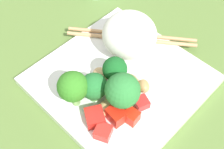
{
  "coord_description": "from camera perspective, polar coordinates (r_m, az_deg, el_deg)",
  "views": [
    {
      "loc": [
        23.04,
        18.32,
        41.45
      ],
      "look_at": [
        1.59,
        -0.46,
        3.52
      ],
      "focal_mm": 46.66,
      "sensor_mm": 36.0,
      "label": 1
    }
  ],
  "objects": [
    {
      "name": "chopstick_pair",
      "position": [
        0.55,
        3.82,
        7.38
      ],
      "size": [
        15.09,
        21.42,
        0.7
      ],
      "rotation": [
        0.0,
        0.0,
        5.3
      ],
      "color": "tan",
      "rests_on": "square_plate"
    },
    {
      "name": "pepper_chunk_0",
      "position": [
        0.44,
        0.83,
        -7.96
      ],
      "size": [
        2.71,
        3.09,
        2.38
      ],
      "primitive_type": "cube",
      "rotation": [
        0.0,
        0.0,
        4.55
      ],
      "color": "red",
      "rests_on": "square_plate"
    },
    {
      "name": "pepper_chunk_2",
      "position": [
        0.44,
        3.82,
        -8.19
      ],
      "size": [
        2.04,
        2.23,
        2.1
      ],
      "primitive_type": "cube",
      "rotation": [
        0.0,
        0.0,
        4.75
      ],
      "color": "red",
      "rests_on": "square_plate"
    },
    {
      "name": "chicken_piece_1",
      "position": [
        0.48,
        3.14,
        -1.37
      ],
      "size": [
        3.09,
        3.72,
        1.89
      ],
      "primitive_type": "ellipsoid",
      "rotation": [
        0.0,
        0.0,
        4.95
      ],
      "color": "tan",
      "rests_on": "square_plate"
    },
    {
      "name": "carrot_slice_0",
      "position": [
        0.47,
        0.23,
        -4.81
      ],
      "size": [
        3.19,
        3.19,
        0.62
      ],
      "primitive_type": "cylinder",
      "rotation": [
        0.0,
        0.0,
        5.84
      ],
      "color": "orange",
      "rests_on": "square_plate"
    },
    {
      "name": "pepper_chunk_1",
      "position": [
        0.46,
        5.76,
        -5.54
      ],
      "size": [
        2.77,
        2.76,
        1.46
      ],
      "primitive_type": "cube",
      "rotation": [
        0.0,
        0.0,
        1.16
      ],
      "color": "red",
      "rests_on": "square_plate"
    },
    {
      "name": "rice_mound",
      "position": [
        0.51,
        3.44,
        7.77
      ],
      "size": [
        12.26,
        12.44,
        8.02
      ],
      "primitive_type": "ellipsoid",
      "rotation": [
        0.0,
        0.0,
        5.14
      ],
      "color": "white",
      "rests_on": "square_plate"
    },
    {
      "name": "square_plate",
      "position": [
        0.5,
        1.59,
        -1.08
      ],
      "size": [
        27.0,
        27.0,
        1.52
      ],
      "primitive_type": "cube",
      "rotation": [
        0.0,
        0.0,
        -0.05
      ],
      "color": "white",
      "rests_on": "ground_plane"
    },
    {
      "name": "carrot_slice_1",
      "position": [
        0.48,
        -3.68,
        -2.36
      ],
      "size": [
        4.26,
        4.26,
        0.47
      ],
      "primitive_type": "cylinder",
      "rotation": [
        0.0,
        0.0,
        5.42
      ],
      "color": "orange",
      "rests_on": "square_plate"
    },
    {
      "name": "ground_plane",
      "position": [
        0.52,
        1.55,
        -2.22
      ],
      "size": [
        110.0,
        110.0,
        2.0
      ],
      "primitive_type": "cube",
      "color": "#5A7837"
    },
    {
      "name": "broccoli_floret_2",
      "position": [
        0.44,
        -7.68,
        -2.43
      ],
      "size": [
        4.83,
        4.83,
        6.52
      ],
      "color": "#80B25C",
      "rests_on": "square_plate"
    },
    {
      "name": "carrot_slice_2",
      "position": [
        0.47,
        4.26,
        -4.07
      ],
      "size": [
        2.49,
        2.49,
        0.61
      ],
      "primitive_type": "cylinder",
      "rotation": [
        0.0,
        0.0,
        3.42
      ],
      "color": "orange",
      "rests_on": "square_plate"
    },
    {
      "name": "pepper_chunk_3",
      "position": [
        0.44,
        -3.39,
        -8.37
      ],
      "size": [
        3.99,
        4.06,
        1.85
      ],
      "primitive_type": "cube",
      "rotation": [
        0.0,
        0.0,
        2.55
      ],
      "color": "red",
      "rests_on": "square_plate"
    },
    {
      "name": "chicken_piece_0",
      "position": [
        0.45,
        -1.3,
        -6.55
      ],
      "size": [
        3.5,
        3.21,
        1.63
      ],
      "primitive_type": "ellipsoid",
      "rotation": [
        0.0,
        0.0,
        3.61
      ],
      "color": "tan",
      "rests_on": "square_plate"
    },
    {
      "name": "broccoli_floret_0",
      "position": [
        0.45,
        -3.59,
        -2.41
      ],
      "size": [
        4.3,
        4.3,
        5.28
      ],
      "color": "#62AA50",
      "rests_on": "square_plate"
    },
    {
      "name": "chicken_piece_3",
      "position": [
        0.49,
        -2.39,
        -0.01
      ],
      "size": [
        3.71,
        3.8,
        1.75
      ],
      "primitive_type": "ellipsoid",
      "rotation": [
        0.0,
        0.0,
        0.95
      ],
      "color": "tan",
      "rests_on": "square_plate"
    },
    {
      "name": "pepper_chunk_4",
      "position": [
        0.43,
        -1.73,
        -11.19
      ],
      "size": [
        3.01,
        3.03,
        1.67
      ],
      "primitive_type": "cube",
      "rotation": [
        0.0,
        0.0,
        5.08
      ],
      "color": "red",
      "rests_on": "square_plate"
    },
    {
      "name": "broccoli_floret_3",
      "position": [
        0.46,
        0.28,
        1.14
      ],
      "size": [
        4.03,
        4.03,
        5.83
      ],
      "color": "#519D3D",
      "rests_on": "square_plate"
    },
    {
      "name": "chicken_piece_4",
      "position": [
        0.48,
        6.22,
        -2.24
      ],
      "size": [
        2.96,
        3.1,
        1.87
      ],
      "primitive_type": "ellipsoid",
      "rotation": [
        0.0,
        0.0,
        0.97
      ],
      "color": "tan",
      "rests_on": "square_plate"
    },
    {
      "name": "broccoli_floret_1",
      "position": [
        0.42,
        2.07,
        -3.31
      ],
      "size": [
        5.33,
        5.33,
        7.6
      ],
      "color": "#549947",
      "rests_on": "square_plate"
    }
  ]
}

